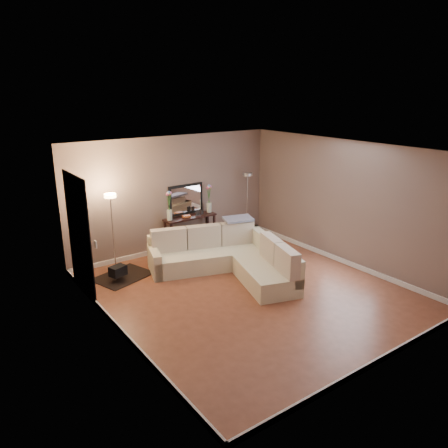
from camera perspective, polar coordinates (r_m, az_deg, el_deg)
floor at (r=8.14m, az=3.31°, el=-8.83°), size 5.00×5.50×0.01m
ceiling at (r=7.36m, az=3.67°, el=9.70°), size 5.00×5.50×0.01m
wall_back at (r=9.87m, az=-6.63°, el=3.89°), size 5.00×0.02×2.60m
wall_front at (r=5.91m, az=20.62°, el=-6.60°), size 5.00×0.02×2.60m
wall_left at (r=6.46m, az=-14.20°, el=-3.92°), size 0.02×5.50×2.60m
wall_right at (r=9.38m, az=15.53°, el=2.64°), size 0.02×5.50×2.60m
baseboard_back at (r=10.21m, az=-6.32°, el=-2.97°), size 5.00×0.03×0.10m
baseboard_front at (r=6.51m, az=19.21°, el=-16.66°), size 5.00×0.03×0.10m
baseboard_left at (r=7.01m, az=-13.23°, el=-13.44°), size 0.03×5.50×0.10m
baseboard_right at (r=9.74m, az=14.85°, el=-4.50°), size 0.03×5.50×0.10m
doorway at (r=8.06m, az=-18.40°, el=-1.50°), size 0.02×1.20×2.20m
switch_plate at (r=7.26m, az=-16.42°, el=-2.56°), size 0.02×0.08×0.12m
sectional_sofa at (r=8.83m, az=0.61°, el=-4.36°), size 2.55×2.92×0.85m
throw_blanket at (r=9.29m, az=1.86°, el=0.69°), size 0.68×0.49×0.08m
console_table at (r=10.05m, az=-4.79°, el=-0.92°), size 1.27×0.37×0.77m
leaning_mirror at (r=10.02m, az=-5.00°, el=3.23°), size 0.89×0.07×0.70m
table_decor at (r=9.95m, az=-4.37°, el=1.19°), size 0.53×0.12×0.13m
flower_vase_left at (r=9.65m, az=-7.16°, el=2.12°), size 0.14×0.12×0.66m
flower_vase_right at (r=10.20m, az=-1.97°, el=3.09°), size 0.14×0.12×0.66m
floor_lamp_lit at (r=8.84m, az=-14.43°, el=0.83°), size 0.29×0.29×1.63m
floor_lamp_unlit at (r=10.65m, az=3.07°, el=4.16°), size 0.26×0.26×1.63m
charcoal_rug at (r=8.95m, az=-13.06°, el=-6.66°), size 1.25×1.08×0.01m
black_bag at (r=8.69m, az=-13.69°, el=-5.96°), size 0.35×0.29×0.19m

